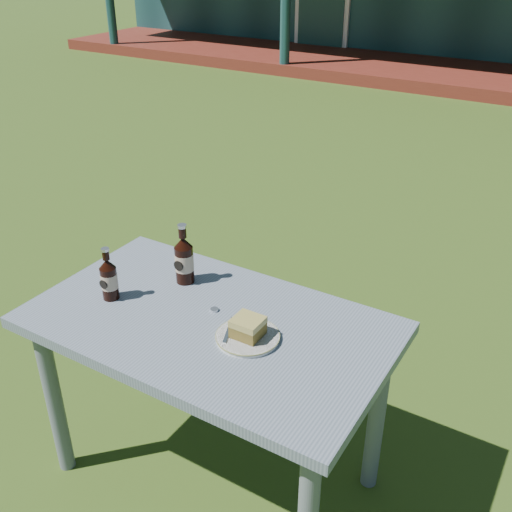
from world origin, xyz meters
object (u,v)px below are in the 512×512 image
Objects in this scene: plate at (248,337)px; cake_slice at (248,327)px; cola_bottle_near at (184,259)px; cafe_table at (210,345)px; cola_bottle_far at (109,279)px.

cake_slice reaches higher than plate.
cola_bottle_near is (-0.38, 0.18, 0.08)m from plate.
cake_slice is 0.42m from cola_bottle_near.
cafe_table is 13.04× the size of cake_slice.
plate is at bearing -25.14° from cola_bottle_near.
cake_slice is 0.47× the size of cola_bottle_far.
plate is 0.89× the size of cola_bottle_near.
cafe_table is 0.33m from cola_bottle_near.
cafe_table is at bearing 172.73° from plate.
plate is 2.22× the size of cake_slice.
plate is 0.43m from cola_bottle_near.
cafe_table is 5.24× the size of cola_bottle_near.
cake_slice is at bearing -6.99° from cafe_table.
cola_bottle_far is at bearing -169.72° from cafe_table.
cake_slice is (0.17, -0.02, 0.15)m from cafe_table.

